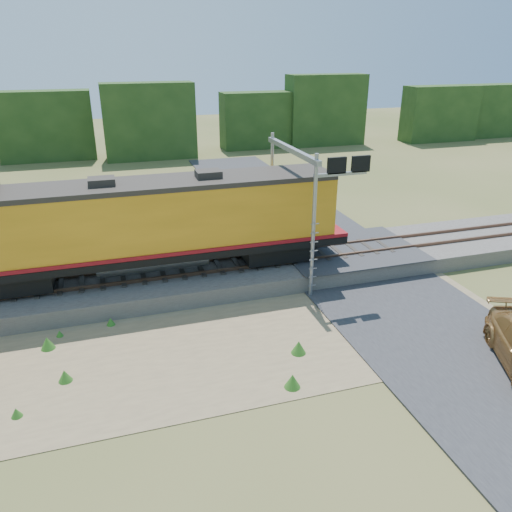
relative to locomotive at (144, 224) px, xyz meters
name	(u,v)px	position (x,y,z in m)	size (l,w,h in m)	color
ground	(255,345)	(3.36, -6.00, -3.31)	(140.00, 140.00, 0.00)	#475123
ballast	(219,273)	(3.36, 0.00, -2.91)	(70.00, 5.00, 0.80)	slate
rails	(218,264)	(3.36, 0.00, -2.43)	(70.00, 1.54, 0.16)	brown
dirt_shoulder	(201,346)	(1.36, -5.50, -3.29)	(26.00, 8.00, 0.03)	#8C7754
road	(403,308)	(10.36, -5.26, -3.22)	(7.00, 66.00, 0.86)	#38383A
tree_line_north	(147,126)	(3.36, 32.00, -0.24)	(130.00, 3.00, 6.50)	#1C3814
weed_clumps	(163,359)	(-0.14, -5.90, -3.31)	(15.00, 6.20, 0.56)	#2F6C1E
locomotive	(144,224)	(0.00, 0.00, 0.00)	(18.43, 2.81, 4.75)	black
signal_gantry	(303,179)	(7.34, -0.65, 1.65)	(2.60, 6.20, 6.56)	gray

